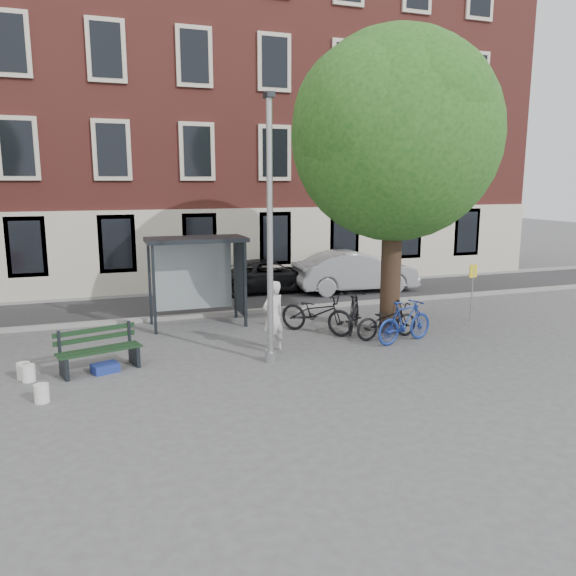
{
  "coord_description": "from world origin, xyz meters",
  "views": [
    {
      "loc": [
        -3.79,
        -12.17,
        4.18
      ],
      "look_at": [
        1.05,
        1.77,
        1.4
      ],
      "focal_mm": 35.0,
      "sensor_mm": 36.0,
      "label": 1
    }
  ],
  "objects_px": {
    "painter": "(273,316)",
    "bike_d": "(354,312)",
    "lamppost": "(270,245)",
    "bench": "(99,352)",
    "bike_a": "(387,321)",
    "car_silver": "(355,271)",
    "bike_c": "(317,313)",
    "car_dark": "(270,275)",
    "bike_b": "(405,321)",
    "notice_sign": "(473,281)",
    "bus_shelter": "(209,260)"
  },
  "relations": [
    {
      "from": "painter",
      "to": "notice_sign",
      "type": "height_order",
      "value": "painter"
    },
    {
      "from": "bench",
      "to": "bike_c",
      "type": "bearing_deg",
      "value": -2.61
    },
    {
      "from": "painter",
      "to": "car_silver",
      "type": "distance_m",
      "value": 8.42
    },
    {
      "from": "bike_b",
      "to": "bike_d",
      "type": "distance_m",
      "value": 1.67
    },
    {
      "from": "bus_shelter",
      "to": "car_dark",
      "type": "xyz_separation_m",
      "value": [
        3.21,
        4.29,
        -1.29
      ]
    },
    {
      "from": "bus_shelter",
      "to": "painter",
      "type": "height_order",
      "value": "bus_shelter"
    },
    {
      "from": "painter",
      "to": "bench",
      "type": "relative_size",
      "value": 0.94
    },
    {
      "from": "lamppost",
      "to": "bike_b",
      "type": "distance_m",
      "value": 4.46
    },
    {
      "from": "painter",
      "to": "bike_c",
      "type": "relative_size",
      "value": 0.81
    },
    {
      "from": "bike_b",
      "to": "car_silver",
      "type": "height_order",
      "value": "car_silver"
    },
    {
      "from": "bike_d",
      "to": "bike_c",
      "type": "bearing_deg",
      "value": 25.64
    },
    {
      "from": "bus_shelter",
      "to": "painter",
      "type": "distance_m",
      "value": 3.57
    },
    {
      "from": "painter",
      "to": "car_silver",
      "type": "xyz_separation_m",
      "value": [
        5.4,
        6.45,
        -0.11
      ]
    },
    {
      "from": "painter",
      "to": "bike_a",
      "type": "distance_m",
      "value": 3.29
    },
    {
      "from": "bus_shelter",
      "to": "bike_c",
      "type": "height_order",
      "value": "bus_shelter"
    },
    {
      "from": "notice_sign",
      "to": "car_dark",
      "type": "bearing_deg",
      "value": 113.01
    },
    {
      "from": "notice_sign",
      "to": "car_silver",
      "type": "bearing_deg",
      "value": 92.39
    },
    {
      "from": "lamppost",
      "to": "notice_sign",
      "type": "distance_m",
      "value": 7.4
    },
    {
      "from": "lamppost",
      "to": "bike_a",
      "type": "bearing_deg",
      "value": 14.31
    },
    {
      "from": "bike_a",
      "to": "bike_b",
      "type": "bearing_deg",
      "value": -158.77
    },
    {
      "from": "lamppost",
      "to": "painter",
      "type": "distance_m",
      "value": 2.08
    },
    {
      "from": "bus_shelter",
      "to": "bike_a",
      "type": "height_order",
      "value": "bus_shelter"
    },
    {
      "from": "bus_shelter",
      "to": "bike_c",
      "type": "bearing_deg",
      "value": -38.37
    },
    {
      "from": "bench",
      "to": "painter",
      "type": "bearing_deg",
      "value": -13.89
    },
    {
      "from": "lamppost",
      "to": "notice_sign",
      "type": "height_order",
      "value": "lamppost"
    },
    {
      "from": "bench",
      "to": "bike_b",
      "type": "distance_m",
      "value": 7.68
    },
    {
      "from": "lamppost",
      "to": "bench",
      "type": "height_order",
      "value": "lamppost"
    },
    {
      "from": "bus_shelter",
      "to": "bike_d",
      "type": "bearing_deg",
      "value": -31.06
    },
    {
      "from": "bike_b",
      "to": "car_dark",
      "type": "xyz_separation_m",
      "value": [
        -1.24,
        8.0,
        0.06
      ]
    },
    {
      "from": "bike_b",
      "to": "bench",
      "type": "bearing_deg",
      "value": 72.84
    },
    {
      "from": "bike_c",
      "to": "car_dark",
      "type": "bearing_deg",
      "value": 43.56
    },
    {
      "from": "car_dark",
      "to": "bench",
      "type": "bearing_deg",
      "value": 141.47
    },
    {
      "from": "painter",
      "to": "bike_a",
      "type": "xyz_separation_m",
      "value": [
        3.27,
        0.1,
        -0.4
      ]
    },
    {
      "from": "notice_sign",
      "to": "bus_shelter",
      "type": "bearing_deg",
      "value": 152.53
    },
    {
      "from": "bike_b",
      "to": "notice_sign",
      "type": "relative_size",
      "value": 1.09
    },
    {
      "from": "painter",
      "to": "bike_d",
      "type": "bearing_deg",
      "value": 177.2
    },
    {
      "from": "bike_a",
      "to": "bike_b",
      "type": "height_order",
      "value": "bike_b"
    },
    {
      "from": "lamppost",
      "to": "bench",
      "type": "distance_m",
      "value": 4.55
    },
    {
      "from": "bike_b",
      "to": "bike_c",
      "type": "bearing_deg",
      "value": 33.3
    },
    {
      "from": "bike_a",
      "to": "car_silver",
      "type": "bearing_deg",
      "value": -23.49
    },
    {
      "from": "bus_shelter",
      "to": "bike_b",
      "type": "distance_m",
      "value": 5.95
    },
    {
      "from": "bus_shelter",
      "to": "car_silver",
      "type": "bearing_deg",
      "value": 26.48
    },
    {
      "from": "bus_shelter",
      "to": "bike_b",
      "type": "xyz_separation_m",
      "value": [
        4.45,
        -3.7,
        -1.35
      ]
    },
    {
      "from": "notice_sign",
      "to": "bike_b",
      "type": "bearing_deg",
      "value": -166.59
    },
    {
      "from": "bus_shelter",
      "to": "bike_a",
      "type": "distance_m",
      "value": 5.46
    },
    {
      "from": "bench",
      "to": "bike_d",
      "type": "xyz_separation_m",
      "value": [
        6.91,
        1.21,
        0.12
      ]
    },
    {
      "from": "bike_c",
      "to": "car_dark",
      "type": "distance_m",
      "value": 6.39
    },
    {
      "from": "bike_a",
      "to": "bike_b",
      "type": "xyz_separation_m",
      "value": [
        0.25,
        -0.51,
        0.08
      ]
    },
    {
      "from": "bench",
      "to": "bike_b",
      "type": "height_order",
      "value": "bike_b"
    },
    {
      "from": "bus_shelter",
      "to": "bench",
      "type": "bearing_deg",
      "value": -133.24
    }
  ]
}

